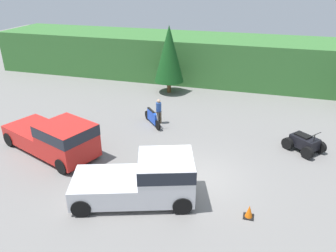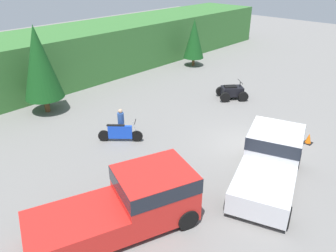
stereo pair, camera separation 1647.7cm
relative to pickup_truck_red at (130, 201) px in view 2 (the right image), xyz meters
The scene contains 10 objects.
ground_plane 7.67m from the pickup_truck_red, ahead, with size 80.00×80.00×0.00m, color slate.
hillside_backdrop 17.57m from the pickup_truck_red, 64.36° to the left, with size 44.00×6.00×3.69m.
tree_left 11.74m from the pickup_truck_red, 75.46° to the left, with size 2.32×2.32×5.26m.
tree_mid_left 20.03m from the pickup_truck_red, 32.91° to the left, with size 1.77×1.77×4.02m.
pickup_truck_red is the anchor object (origin of this frame).
pickup_truck_second 6.18m from the pickup_truck_red, 21.17° to the right, with size 5.45×3.68×1.97m.
dirt_bike 6.14m from the pickup_truck_red, 54.07° to the left, with size 1.61×1.79×1.16m.
quad_atv 13.16m from the pickup_truck_red, 17.86° to the left, with size 2.30×2.24×1.20m.
rider_person 6.56m from the pickup_truck_red, 53.26° to the left, with size 0.47×0.47×1.62m.
traffic_cone 10.31m from the pickup_truck_red, 12.53° to the right, with size 0.42×0.42×0.55m.
Camera 2 is at (-13.15, -6.78, 8.40)m, focal length 35.00 mm.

